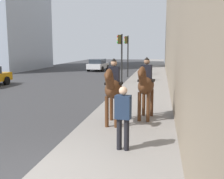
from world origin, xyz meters
TOP-DOWN VIEW (x-y plane):
  - mounted_horse_near at (4.24, -1.17)m, footprint 2.15×0.60m
  - mounted_horse_far at (5.15, -2.24)m, footprint 2.15×0.72m
  - pedestrian_greeting at (1.86, -1.84)m, footprint 0.31×0.43m
  - car_mid_lane at (27.31, 4.74)m, footprint 4.32×2.06m
  - traffic_light_near_curb at (15.89, 0.30)m, footprint 0.20×0.44m
  - traffic_light_far_curb at (21.09, 0.45)m, footprint 0.20×0.44m

SIDE VIEW (x-z plane):
  - car_mid_lane at x=27.31m, z-range 0.04..1.48m
  - pedestrian_greeting at x=1.86m, z-range 0.25..1.95m
  - mounted_horse_near at x=4.24m, z-range 0.26..2.58m
  - mounted_horse_far at x=5.15m, z-range 0.27..2.61m
  - traffic_light_near_curb at x=15.89m, z-range 0.65..4.47m
  - traffic_light_far_curb at x=21.09m, z-range 0.66..4.58m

